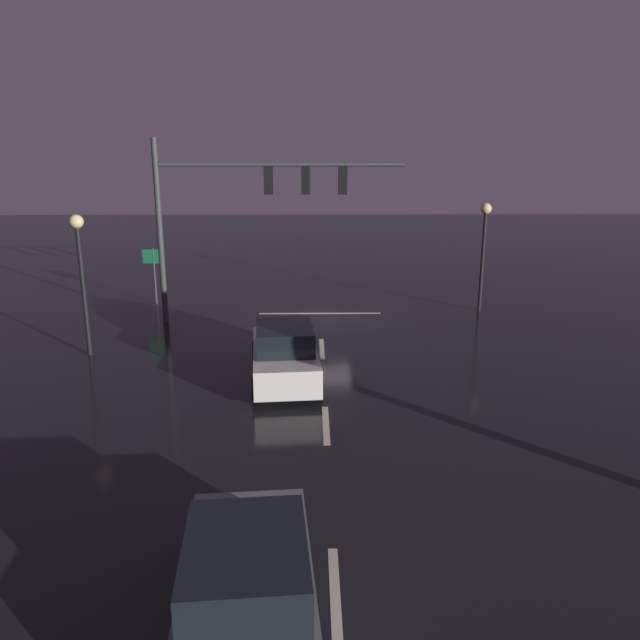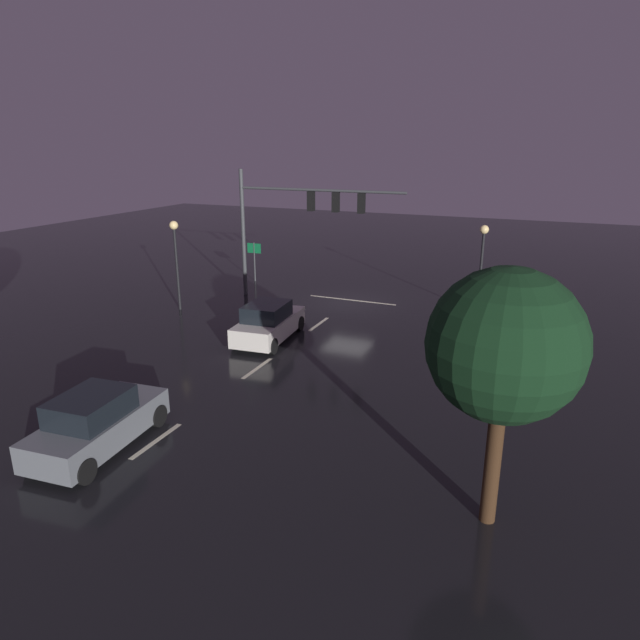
{
  "view_description": "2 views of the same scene",
  "coord_description": "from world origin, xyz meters",
  "views": [
    {
      "loc": [
        0.34,
        24.02,
        6.58
      ],
      "look_at": [
        0.08,
        5.23,
        1.36
      ],
      "focal_mm": 34.84,
      "sensor_mm": 36.0,
      "label": 1
    },
    {
      "loc": [
        -10.09,
        27.45,
        8.28
      ],
      "look_at": [
        -1.05,
        6.32,
        1.01
      ],
      "focal_mm": 31.47,
      "sensor_mm": 36.0,
      "label": 2
    }
  ],
  "objects": [
    {
      "name": "street_lamp_left_kerb",
      "position": [
        -6.68,
        -1.06,
        3.16
      ],
      "size": [
        0.44,
        0.44,
        4.45
      ],
      "color": "black",
      "rests_on": "ground_plane"
    },
    {
      "name": "stop_bar",
      "position": [
        0.0,
        -0.66,
        0.0
      ],
      "size": [
        5.0,
        0.16,
        0.01
      ],
      "primitive_type": "cube",
      "color": "beige",
      "rests_on": "ground_plane"
    },
    {
      "name": "lane_dash_mid",
      "position": [
        0.0,
        10.0,
        0.0
      ],
      "size": [
        0.16,
        2.2,
        0.01
      ],
      "primitive_type": "cube",
      "rotation": [
        0.0,
        0.0,
        1.57
      ],
      "color": "beige",
      "rests_on": "ground_plane"
    },
    {
      "name": "traffic_signal_assembly",
      "position": [
        2.71,
        0.53,
        4.82
      ],
      "size": [
        9.28,
        0.47,
        6.95
      ],
      "color": "#383A3D",
      "rests_on": "ground_plane"
    },
    {
      "name": "car_approaching",
      "position": [
        1.13,
        6.94,
        0.8
      ],
      "size": [
        2.23,
        4.49,
        1.7
      ],
      "color": "silver",
      "rests_on": "ground_plane"
    },
    {
      "name": "lane_dash_far",
      "position": [
        0.0,
        4.0,
        0.0
      ],
      "size": [
        0.16,
        2.2,
        0.01
      ],
      "primitive_type": "cube",
      "rotation": [
        0.0,
        0.0,
        1.57
      ],
      "color": "beige",
      "rests_on": "ground_plane"
    },
    {
      "name": "route_sign",
      "position": [
        7.15,
        -2.49,
        1.75
      ],
      "size": [
        0.9,
        0.09,
        2.43
      ],
      "color": "#383A3D",
      "rests_on": "ground_plane"
    },
    {
      "name": "ground_plane",
      "position": [
        0.0,
        0.0,
        0.0
      ],
      "size": [
        80.0,
        80.0,
        0.0
      ],
      "primitive_type": "plane",
      "color": "black"
    },
    {
      "name": "street_lamp_right_kerb",
      "position": [
        7.64,
        4.54,
        3.25
      ],
      "size": [
        0.44,
        0.44,
        4.59
      ],
      "color": "black",
      "rests_on": "ground_plane"
    },
    {
      "name": "lane_dash_near",
      "position": [
        0.0,
        16.0,
        0.0
      ],
      "size": [
        0.16,
        2.2,
        0.01
      ],
      "primitive_type": "cube",
      "rotation": [
        0.0,
        0.0,
        1.57
      ],
      "color": "beige",
      "rests_on": "ground_plane"
    },
    {
      "name": "car_distant",
      "position": [
        1.22,
        16.94,
        0.8
      ],
      "size": [
        2.21,
        4.48,
        1.7
      ],
      "color": "slate",
      "rests_on": "ground_plane"
    }
  ]
}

